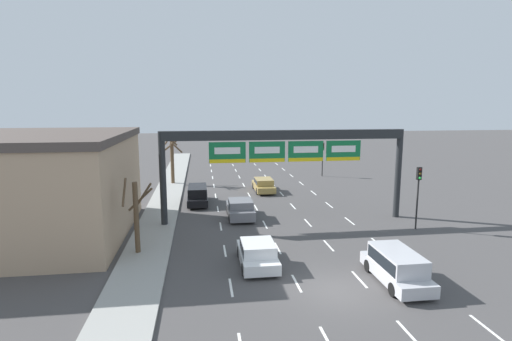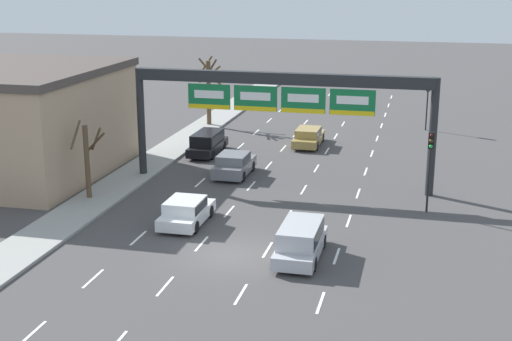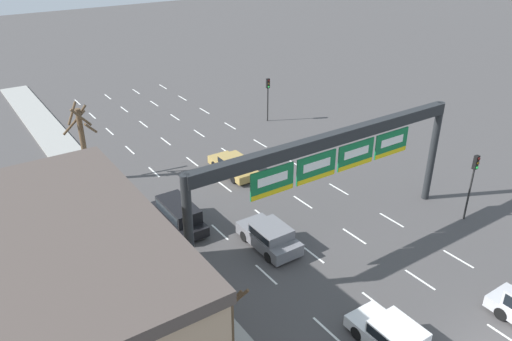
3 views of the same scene
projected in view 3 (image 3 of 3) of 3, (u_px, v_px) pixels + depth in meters
lane_dashes at (307, 226)px, 31.51m from camera, size 10.02×67.00×0.01m
sign_gantry at (333, 155)px, 27.62m from camera, size 18.58×0.70×6.98m
car_gold at (234, 165)px, 37.75m from camera, size 1.88×4.68×1.38m
suv_black at (179, 213)px, 31.17m from camera, size 1.80×4.82×1.63m
car_grey at (270, 236)px, 29.15m from camera, size 1.99×4.22×1.50m
car_white at (394, 337)px, 22.10m from camera, size 1.98×4.21×1.41m
traffic_light_near_gantry at (268, 91)px, 46.80m from camera, size 0.30×0.35×4.18m
traffic_light_mid_block at (474, 175)px, 30.84m from camera, size 0.30×0.35×4.50m
tree_bare_closest at (82, 138)px, 35.70m from camera, size 2.31×2.33×5.78m
tree_bare_second at (229, 332)px, 19.91m from camera, size 1.67×1.65×4.43m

